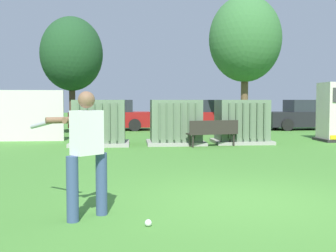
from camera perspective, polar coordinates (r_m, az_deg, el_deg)
ground_plane at (r=7.01m, az=10.73°, el=-9.92°), size 96.00×96.00×0.00m
fence_panel at (r=17.80m, az=-21.45°, el=1.28°), size 4.80×0.12×2.00m
transformer_west at (r=15.38m, az=-9.15°, el=0.38°), size 2.10×1.70×1.62m
transformer_mid_west at (r=15.52m, az=1.02°, el=0.45°), size 2.10×1.70×1.62m
transformer_mid_east at (r=16.14m, az=9.82°, el=0.52°), size 2.10×1.70×1.62m
park_bench at (r=14.80m, az=6.04°, el=-0.70°), size 1.84×0.78×0.92m
batter at (r=5.94m, az=-11.12°, el=-2.81°), size 1.26×1.37×1.74m
sports_ball at (r=5.60m, az=-2.67°, el=-12.83°), size 0.09×0.09×0.09m
tree_left at (r=19.97m, az=-12.78°, el=9.35°), size 2.81×2.81×5.36m
tree_center_left at (r=20.85m, az=10.28°, el=11.34°), size 3.41×3.41×6.52m
parked_car_left_of_center at (r=22.92m, az=-7.68°, el=1.33°), size 4.22×1.96×1.62m
parked_car_right_of_center at (r=22.96m, az=4.17°, el=1.36°), size 4.37×2.30×1.62m
parked_car_rightmost at (r=24.33m, az=17.82°, el=1.32°), size 4.26×2.04×1.62m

